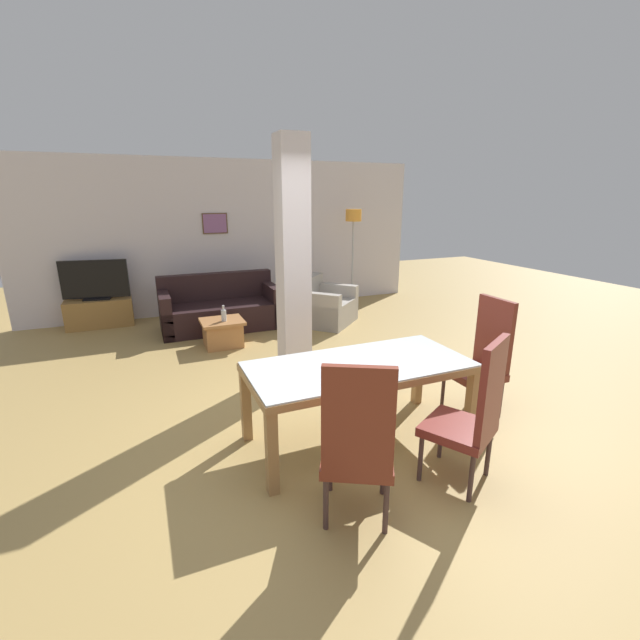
% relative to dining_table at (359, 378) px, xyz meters
% --- Properties ---
extents(ground_plane, '(18.00, 18.00, 0.00)m').
position_rel_dining_table_xyz_m(ground_plane, '(0.00, 0.00, -0.59)').
color(ground_plane, '#A7884D').
extents(back_wall, '(7.20, 0.09, 2.70)m').
position_rel_dining_table_xyz_m(back_wall, '(-0.00, 4.95, 0.77)').
color(back_wall, silver).
rests_on(back_wall, ground_plane).
extents(divider_pillar, '(0.32, 0.32, 2.70)m').
position_rel_dining_table_xyz_m(divider_pillar, '(-0.03, 1.55, 0.76)').
color(divider_pillar, silver).
rests_on(divider_pillar, ground_plane).
extents(dining_table, '(1.89, 0.88, 0.72)m').
position_rel_dining_table_xyz_m(dining_table, '(0.00, 0.00, 0.00)').
color(dining_table, '#9E7446').
rests_on(dining_table, ground_plane).
extents(dining_chair_head_right, '(0.46, 0.46, 1.15)m').
position_rel_dining_table_xyz_m(dining_chair_head_right, '(1.36, 0.00, -0.00)').
color(dining_chair_head_right, maroon).
rests_on(dining_chair_head_right, ground_plane).
extents(dining_chair_near_left, '(0.62, 0.62, 1.15)m').
position_rel_dining_table_xyz_m(dining_chair_near_left, '(-0.47, -0.87, -0.00)').
color(dining_chair_near_left, maroon).
rests_on(dining_chair_near_left, ground_plane).
extents(dining_chair_near_right, '(0.63, 0.63, 1.15)m').
position_rel_dining_table_xyz_m(dining_chair_near_right, '(0.47, -0.84, -0.00)').
color(dining_chair_near_right, maroon).
rests_on(dining_chair_near_right, ground_plane).
extents(sofa, '(1.85, 0.87, 0.85)m').
position_rel_dining_table_xyz_m(sofa, '(-0.49, 3.84, -0.29)').
color(sofa, black).
rests_on(sofa, ground_plane).
extents(armchair, '(1.26, 1.26, 0.76)m').
position_rel_dining_table_xyz_m(armchair, '(1.15, 3.44, -0.31)').
color(armchair, '#A39C92').
rests_on(armchair, ground_plane).
extents(coffee_table, '(0.59, 0.53, 0.38)m').
position_rel_dining_table_xyz_m(coffee_table, '(-0.63, 2.93, -0.39)').
color(coffee_table, '#A86E3D').
rests_on(coffee_table, ground_plane).
extents(bottle, '(0.07, 0.07, 0.23)m').
position_rel_dining_table_xyz_m(bottle, '(-0.61, 2.88, -0.12)').
color(bottle, '#B2B7BC').
rests_on(bottle, coffee_table).
extents(tv_stand, '(1.00, 0.40, 0.45)m').
position_rel_dining_table_xyz_m(tv_stand, '(-2.31, 4.67, -0.36)').
color(tv_stand, '#9F7138').
rests_on(tv_stand, ground_plane).
extents(tv_screen, '(1.00, 0.26, 0.64)m').
position_rel_dining_table_xyz_m(tv_screen, '(-2.31, 4.67, 0.18)').
color(tv_screen, black).
rests_on(tv_screen, tv_stand).
extents(floor_lamp, '(0.30, 0.30, 1.83)m').
position_rel_dining_table_xyz_m(floor_lamp, '(2.16, 4.35, 0.95)').
color(floor_lamp, '#B7B7BC').
rests_on(floor_lamp, ground_plane).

